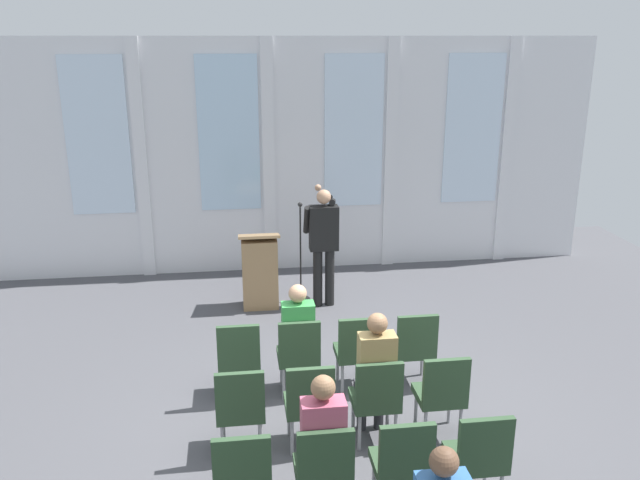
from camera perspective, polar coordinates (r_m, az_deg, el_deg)
name	(u,v)px	position (r m, az deg, el deg)	size (l,w,h in m)	color
ground_plane	(338,430)	(7.02, 1.61, -16.24)	(13.41, 13.41, 0.00)	#4C4C51
rear_partition	(294,155)	(10.98, -2.29, 7.41)	(10.31, 0.14, 3.89)	silver
speaker	(323,239)	(9.57, 0.30, 0.10)	(0.51, 0.69, 1.78)	black
mic_stand	(301,280)	(9.95, -1.69, -3.50)	(0.28, 0.28, 1.55)	black
lectern	(260,271)	(9.71, -5.28, -2.73)	(0.60, 0.48, 1.16)	#93724C
chair_r0_c0	(239,355)	(7.33, -7.10, -9.97)	(0.46, 0.44, 0.94)	#99999E
chair_r0_c1	(299,352)	(7.35, -1.87, -9.73)	(0.46, 0.44, 0.94)	#99999E
audience_r0_c1	(298,333)	(7.34, -1.95, -8.09)	(0.36, 0.39, 1.31)	#2D2D33
chair_r0_c2	(357,348)	(7.44, 3.26, -9.41)	(0.46, 0.44, 0.94)	#99999E
chair_r0_c3	(414,345)	(7.58, 8.23, -9.04)	(0.46, 0.44, 0.94)	#99999E
chair_r1_c0	(240,405)	(6.44, -6.97, -14.14)	(0.46, 0.44, 0.94)	#99999E
chair_r1_c1	(309,400)	(6.47, -0.94, -13.83)	(0.46, 0.44, 0.94)	#99999E
chair_r1_c2	(376,396)	(6.56, 4.95, -13.39)	(0.46, 0.44, 0.94)	#99999E
audience_r1_c2	(375,371)	(6.52, 4.86, -11.31)	(0.36, 0.39, 1.38)	#2D2D33
chair_r1_c3	(442,391)	(6.72, 10.60, -12.84)	(0.46, 0.44, 0.94)	#99999E
chair_r2_c0	(242,473)	(5.59, -6.79, -19.60)	(0.46, 0.44, 0.94)	#99999E
chair_r2_c1	(324,467)	(5.63, 0.33, -19.20)	(0.46, 0.44, 0.94)	#99999E
audience_r2_c1	(323,439)	(5.57, 0.22, -17.00)	(0.36, 0.39, 1.34)	#2D2D33
chair_r2_c2	(403,460)	(5.74, 7.24, -18.54)	(0.46, 0.44, 0.94)	#99999E
chair_r2_c3	(479,454)	(5.92, 13.74, -17.68)	(0.46, 0.44, 0.94)	#99999E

